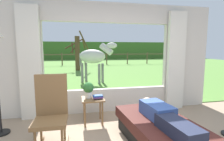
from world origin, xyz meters
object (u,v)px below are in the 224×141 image
object	(u,v)px
side_table	(93,103)
pasture_tree	(78,52)
rocking_chair	(51,112)
recliner_sofa	(160,133)
horse	(94,57)
book_stack	(98,97)
reclining_person	(163,115)
potted_plant	(88,89)

from	to	relation	value
side_table	pasture_tree	size ratio (longest dim) A/B	0.20
rocking_chair	side_table	distance (m)	1.00
recliner_sofa	horse	distance (m)	5.24
rocking_chair	side_table	size ratio (longest dim) A/B	2.15
recliner_sofa	book_stack	distance (m)	1.35
reclining_person	potted_plant	xyz separation A→B (m)	(-1.02, 1.17, 0.18)
reclining_person	pasture_tree	size ratio (longest dim) A/B	0.55
book_stack	horse	size ratio (longest dim) A/B	0.12
rocking_chair	side_table	xyz separation A→B (m)	(0.70, 0.70, -0.12)
horse	reclining_person	bearing A→B (deg)	40.30
pasture_tree	rocking_chair	bearing A→B (deg)	-92.94
book_stack	rocking_chair	bearing A→B (deg)	-141.11
potted_plant	book_stack	xyz separation A→B (m)	(0.17, -0.12, -0.15)
book_stack	pasture_tree	size ratio (longest dim) A/B	0.08
horse	book_stack	bearing A→B (deg)	29.99
recliner_sofa	pasture_tree	xyz separation A→B (m)	(-1.17, 9.65, 1.07)
recliner_sofa	side_table	world-z (taller)	side_table
recliner_sofa	book_stack	bearing A→B (deg)	124.65
reclining_person	rocking_chair	world-z (taller)	rocking_chair
potted_plant	pasture_tree	size ratio (longest dim) A/B	0.12
reclining_person	horse	world-z (taller)	horse
recliner_sofa	potted_plant	distance (m)	1.59
side_table	book_stack	xyz separation A→B (m)	(0.09, -0.06, 0.13)
recliner_sofa	pasture_tree	bearing A→B (deg)	91.23
rocking_chair	side_table	world-z (taller)	rocking_chair
book_stack	potted_plant	bearing A→B (deg)	145.17
horse	pasture_tree	world-z (taller)	pasture_tree
potted_plant	book_stack	bearing A→B (deg)	-34.83
reclining_person	horse	size ratio (longest dim) A/B	0.83
recliner_sofa	book_stack	world-z (taller)	book_stack
reclining_person	pasture_tree	bearing A→B (deg)	91.20
potted_plant	pasture_tree	bearing A→B (deg)	90.96
reclining_person	potted_plant	bearing A→B (deg)	125.47
pasture_tree	reclining_person	bearing A→B (deg)	-83.15
rocking_chair	book_stack	xyz separation A→B (m)	(0.79, 0.64, 0.01)
book_stack	reclining_person	bearing A→B (deg)	-51.06
side_table	horse	xyz separation A→B (m)	(0.43, 4.06, 0.73)
rocking_chair	pasture_tree	distance (m)	9.34
reclining_person	book_stack	xyz separation A→B (m)	(-0.85, 1.05, 0.03)
rocking_chair	side_table	bearing A→B (deg)	46.32
reclining_person	pasture_tree	distance (m)	9.80
potted_plant	horse	xyz separation A→B (m)	(0.51, 4.00, 0.45)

